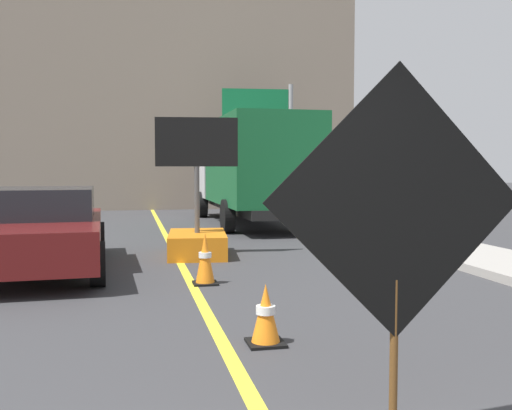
{
  "coord_description": "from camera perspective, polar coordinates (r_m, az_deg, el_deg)",
  "views": [
    {
      "loc": [
        -0.86,
        -1.07,
        1.71
      ],
      "look_at": [
        0.27,
        4.12,
        1.37
      ],
      "focal_mm": 40.46,
      "sensor_mm": 36.0,
      "label": 1
    }
  ],
  "objects": [
    {
      "name": "far_building_block",
      "position": [
        28.46,
        -10.71,
        10.15
      ],
      "size": [
        17.66,
        8.38,
        9.94
      ],
      "primitive_type": "cube",
      "color": "gray",
      "rests_on": "ground"
    },
    {
      "name": "pickup_car",
      "position": [
        10.3,
        -20.62,
        -2.25
      ],
      "size": [
        2.28,
        4.82,
        1.38
      ],
      "color": "#591414",
      "rests_on": "ground"
    },
    {
      "name": "roadwork_sign",
      "position": [
        3.51,
        13.71,
        -0.4
      ],
      "size": [
        1.63,
        0.05,
        2.33
      ],
      "color": "#593819",
      "rests_on": "ground"
    },
    {
      "name": "traffic_cone_near_sign",
      "position": [
        5.69,
        0.96,
        -10.8
      ],
      "size": [
        0.36,
        0.36,
        0.6
      ],
      "color": "black",
      "rests_on": "ground"
    },
    {
      "name": "arrow_board_trailer",
      "position": [
        11.37,
        -5.84,
        -2.6
      ],
      "size": [
        1.6,
        1.91,
        2.7
      ],
      "color": "orange",
      "rests_on": "ground"
    },
    {
      "name": "highway_guide_sign",
      "position": [
        22.77,
        1.49,
        7.94
      ],
      "size": [
        2.78,
        0.36,
        5.0
      ],
      "color": "gray",
      "rests_on": "ground"
    },
    {
      "name": "traffic_cone_mid_lane",
      "position": [
        8.57,
        -5.06,
        -5.32
      ],
      "size": [
        0.36,
        0.36,
        0.77
      ],
      "color": "black",
      "rests_on": "ground"
    },
    {
      "name": "box_truck",
      "position": [
        17.55,
        -0.41,
        3.7
      ],
      "size": [
        2.6,
        7.99,
        3.13
      ],
      "color": "black",
      "rests_on": "ground"
    },
    {
      "name": "lane_center_stripe",
      "position": [
        7.32,
        -5.27,
        -9.86
      ],
      "size": [
        0.14,
        36.0,
        0.01
      ],
      "primitive_type": "cube",
      "color": "yellow",
      "rests_on": "ground"
    }
  ]
}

